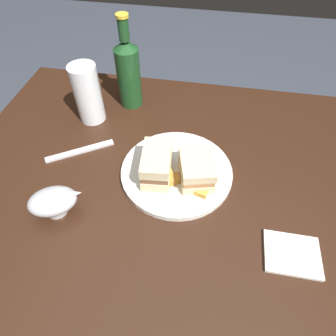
{
  "coord_description": "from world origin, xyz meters",
  "views": [
    {
      "loc": [
        0.1,
        -0.44,
        1.31
      ],
      "look_at": [
        0.02,
        0.01,
        0.77
      ],
      "focal_mm": 31.21,
      "sensor_mm": 36.0,
      "label": 1
    }
  ],
  "objects": [
    {
      "name": "sandwich_half_right",
      "position": [
        0.09,
        0.01,
        0.79
      ],
      "size": [
        0.1,
        0.12,
        0.06
      ],
      "color": "beige",
      "rests_on": "plate"
    },
    {
      "name": "potato_wedge_right_edge",
      "position": [
        0.09,
        -0.04,
        0.77
      ],
      "size": [
        0.06,
        0.03,
        0.01
      ],
      "primitive_type": "cube",
      "rotation": [
        0.0,
        0.0,
        2.85
      ],
      "color": "gold",
      "rests_on": "plate"
    },
    {
      "name": "potato_wedge_middle",
      "position": [
        -0.0,
        -0.04,
        0.77
      ],
      "size": [
        0.05,
        0.02,
        0.02
      ],
      "primitive_type": "cube",
      "rotation": [
        0.0,
        0.0,
        3.1
      ],
      "color": "#AD702D",
      "rests_on": "plate"
    },
    {
      "name": "ground_plane",
      "position": [
        0.0,
        0.0,
        0.0
      ],
      "size": [
        6.0,
        6.0,
        0.0
      ],
      "primitive_type": "plane",
      "color": "#333842"
    },
    {
      "name": "fork",
      "position": [
        -0.22,
        0.05,
        0.75
      ],
      "size": [
        0.16,
        0.11,
        0.01
      ],
      "primitive_type": "cube",
      "rotation": [
        0.0,
        0.0,
        0.57
      ],
      "color": "silver",
      "rests_on": "dining_table"
    },
    {
      "name": "potato_wedge_front",
      "position": [
        0.03,
        -0.02,
        0.77
      ],
      "size": [
        0.06,
        0.05,
        0.02
      ],
      "primitive_type": "cube",
      "rotation": [
        0.0,
        0.0,
        3.73
      ],
      "color": "#B77F33",
      "rests_on": "plate"
    },
    {
      "name": "plate",
      "position": [
        0.04,
        0.02,
        0.75
      ],
      "size": [
        0.27,
        0.27,
        0.01
      ],
      "primitive_type": "cylinder",
      "color": "silver",
      "rests_on": "dining_table"
    },
    {
      "name": "sandwich_half_left",
      "position": [
        -0.01,
        -0.0,
        0.79
      ],
      "size": [
        0.08,
        0.12,
        0.07
      ],
      "color": "beige",
      "rests_on": "plate"
    },
    {
      "name": "cider_bottle",
      "position": [
        -0.14,
        0.28,
        0.85
      ],
      "size": [
        0.07,
        0.07,
        0.27
      ],
      "color": "#19421E",
      "rests_on": "dining_table"
    },
    {
      "name": "napkin",
      "position": [
        0.3,
        -0.15,
        0.75
      ],
      "size": [
        0.11,
        0.09,
        0.01
      ],
      "primitive_type": "cube",
      "rotation": [
        0.0,
        0.0,
        0.0
      ],
      "color": "silver",
      "rests_on": "dining_table"
    },
    {
      "name": "potato_wedge_stray",
      "position": [
        0.01,
        -0.01,
        0.77
      ],
      "size": [
        0.05,
        0.04,
        0.02
      ],
      "primitive_type": "cube",
      "rotation": [
        0.0,
        0.0,
        3.65
      ],
      "color": "gold",
      "rests_on": "plate"
    },
    {
      "name": "gravy_boat",
      "position": [
        -0.21,
        -0.13,
        0.78
      ],
      "size": [
        0.13,
        0.11,
        0.06
      ],
      "color": "#B7B7BC",
      "rests_on": "dining_table"
    },
    {
      "name": "pint_glass",
      "position": [
        -0.24,
        0.19,
        0.82
      ],
      "size": [
        0.07,
        0.07,
        0.17
      ],
      "color": "white",
      "rests_on": "dining_table"
    },
    {
      "name": "potato_wedge_left_edge",
      "position": [
        0.03,
        -0.01,
        0.77
      ],
      "size": [
        0.05,
        0.03,
        0.02
      ],
      "primitive_type": "cube",
      "rotation": [
        0.0,
        0.0,
        3.31
      ],
      "color": "#AD702D",
      "rests_on": "plate"
    },
    {
      "name": "dining_table",
      "position": [
        0.0,
        0.0,
        0.37
      ],
      "size": [
        1.05,
        0.86,
        0.74
      ],
      "primitive_type": "cube",
      "color": "black",
      "rests_on": "ground"
    },
    {
      "name": "potato_wedge_back",
      "position": [
        0.02,
        -0.0,
        0.77
      ],
      "size": [
        0.03,
        0.04,
        0.02
      ],
      "primitive_type": "cube",
      "rotation": [
        0.0,
        0.0,
        1.76
      ],
      "color": "gold",
      "rests_on": "plate"
    }
  ]
}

